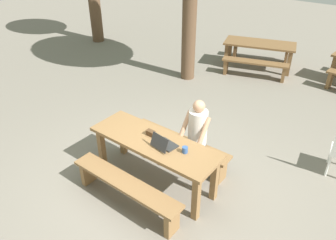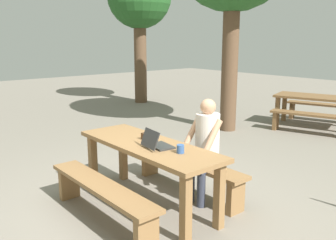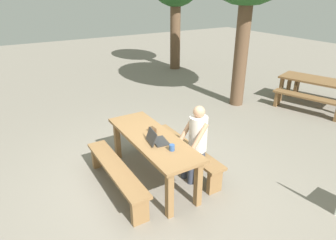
% 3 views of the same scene
% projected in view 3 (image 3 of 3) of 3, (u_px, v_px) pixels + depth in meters
% --- Properties ---
extents(ground_plane, '(30.00, 30.00, 0.00)m').
position_uv_depth(ground_plane, '(153.00, 178.00, 4.90)').
color(ground_plane, gray).
extents(picnic_table_front, '(2.01, 0.67, 0.77)m').
position_uv_depth(picnic_table_front, '(152.00, 144.00, 4.63)').
color(picnic_table_front, olive).
rests_on(picnic_table_front, ground).
extents(bench_near, '(1.80, 0.30, 0.44)m').
position_uv_depth(bench_near, '(116.00, 172.00, 4.46)').
color(bench_near, olive).
rests_on(bench_near, ground).
extents(bench_far, '(1.80, 0.30, 0.44)m').
position_uv_depth(bench_far, '(185.00, 151.00, 5.06)').
color(bench_far, olive).
rests_on(bench_far, ground).
extents(laptop, '(0.34, 0.32, 0.21)m').
position_uv_depth(laptop, '(157.00, 139.00, 4.38)').
color(laptop, '#2D2D2D').
rests_on(laptop, picnic_table_front).
extents(small_pouch, '(0.13, 0.08, 0.08)m').
position_uv_depth(small_pouch, '(152.00, 130.00, 4.70)').
color(small_pouch, '#4C331E').
rests_on(small_pouch, picnic_table_front).
extents(coffee_mug, '(0.08, 0.08, 0.09)m').
position_uv_depth(coffee_mug, '(172.00, 148.00, 4.18)').
color(coffee_mug, '#335693').
rests_on(coffee_mug, picnic_table_front).
extents(person_seated, '(0.40, 0.40, 1.27)m').
position_uv_depth(person_seated, '(196.00, 138.00, 4.61)').
color(person_seated, '#333847').
rests_on(person_seated, ground).
extents(picnic_table_mid, '(2.00, 1.30, 0.71)m').
position_uv_depth(picnic_table_mid, '(318.00, 83.00, 7.70)').
color(picnic_table_mid, brown).
rests_on(picnic_table_mid, ground).
extents(bench_mid_south, '(1.68, 0.78, 0.44)m').
position_uv_depth(bench_mid_south, '(307.00, 100.00, 7.34)').
color(bench_mid_south, brown).
rests_on(bench_mid_south, ground).
extents(bench_mid_north, '(1.68, 0.78, 0.44)m').
position_uv_depth(bench_mid_north, '(324.00, 87.00, 8.29)').
color(bench_mid_north, brown).
rests_on(bench_mid_north, ground).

